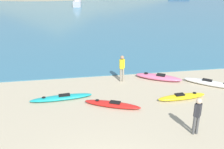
# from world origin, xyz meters

# --- Properties ---
(bay_water) EXTENTS (160.00, 70.00, 0.06)m
(bay_water) POSITION_xyz_m (0.00, 45.33, 0.03)
(bay_water) COLOR teal
(bay_water) RESTS_ON ground_plane
(kayak_on_sand_0) EXTENTS (2.90, 0.82, 0.32)m
(kayak_on_sand_0) POSITION_xyz_m (5.42, 6.26, 0.14)
(kayak_on_sand_0) COLOR yellow
(kayak_on_sand_0) RESTS_ON ground_plane
(kayak_on_sand_1) EXTENTS (3.03, 2.14, 0.38)m
(kayak_on_sand_1) POSITION_xyz_m (5.03, 9.16, 0.17)
(kayak_on_sand_1) COLOR #E5668C
(kayak_on_sand_1) RESTS_ON ground_plane
(kayak_on_sand_2) EXTENTS (3.48, 0.87, 0.30)m
(kayak_on_sand_2) POSITION_xyz_m (-1.26, 7.27, 0.13)
(kayak_on_sand_2) COLOR teal
(kayak_on_sand_2) RESTS_ON ground_plane
(kayak_on_sand_4) EXTENTS (2.92, 2.42, 0.36)m
(kayak_on_sand_4) POSITION_xyz_m (7.90, 7.75, 0.16)
(kayak_on_sand_4) COLOR white
(kayak_on_sand_4) RESTS_ON ground_plane
(kayak_on_sand_5) EXTENTS (3.03, 1.80, 0.30)m
(kayak_on_sand_5) POSITION_xyz_m (1.43, 6.04, 0.13)
(kayak_on_sand_5) COLOR red
(kayak_on_sand_5) RESTS_ON ground_plane
(person_near_foreground) EXTENTS (0.35, 0.31, 1.74)m
(person_near_foreground) POSITION_xyz_m (4.63, 2.99, 1.00)
(person_near_foreground) COLOR #4C4C4C
(person_near_foreground) RESTS_ON ground_plane
(person_near_waterline) EXTENTS (0.36, 0.29, 1.76)m
(person_near_waterline) POSITION_xyz_m (2.58, 9.25, 1.01)
(person_near_waterline) COLOR gray
(person_near_waterline) RESTS_ON ground_plane
(moored_boat_3) EXTENTS (1.86, 5.26, 1.72)m
(moored_boat_3) POSITION_xyz_m (1.23, 47.34, 0.66)
(moored_boat_3) COLOR #B2B2B7
(moored_boat_3) RESTS_ON bay_water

